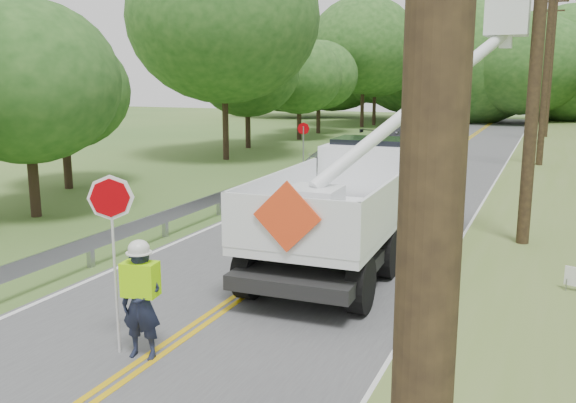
% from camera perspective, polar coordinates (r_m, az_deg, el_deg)
% --- Properties ---
extents(ground, '(140.00, 140.00, 0.00)m').
position_cam_1_polar(ground, '(9.75, -14.56, -15.24)').
color(ground, '#376027').
rests_on(ground, ground).
extents(road, '(7.20, 96.00, 0.03)m').
position_cam_1_polar(road, '(21.94, 8.26, -0.02)').
color(road, '#494A4C').
rests_on(road, ground).
extents(guardrail, '(0.18, 48.00, 0.77)m').
position_cam_1_polar(guardrail, '(24.00, -0.44, 2.40)').
color(guardrail, '#919398').
rests_on(guardrail, ground).
extents(utility_poles, '(1.60, 43.30, 10.00)m').
position_cam_1_polar(utility_poles, '(23.84, 22.61, 12.86)').
color(utility_poles, black).
rests_on(utility_poles, ground).
extents(treeline_left, '(10.03, 54.62, 11.63)m').
position_cam_1_polar(treeline_left, '(41.04, 0.43, 13.86)').
color(treeline_left, '#332319').
rests_on(treeline_left, ground).
extents(treeline_horizon, '(57.55, 15.13, 12.08)m').
position_cam_1_polar(treeline_horizon, '(63.03, 20.39, 11.79)').
color(treeline_horizon, '#1F4819').
rests_on(treeline_horizon, ground).
extents(flagger, '(1.11, 0.51, 2.85)m').
position_cam_1_polar(flagger, '(9.84, -13.48, -8.36)').
color(flagger, '#191E33').
rests_on(flagger, road).
extents(bucket_truck, '(4.93, 7.78, 7.40)m').
position_cam_1_polar(bucket_truck, '(15.27, 7.38, 1.34)').
color(bucket_truck, black).
rests_on(bucket_truck, road).
extents(suv_silver, '(3.87, 6.85, 1.81)m').
position_cam_1_polar(suv_silver, '(21.98, 4.76, 2.50)').
color(suv_silver, silver).
rests_on(suv_silver, road).
extents(suv_darkgrey, '(3.80, 6.44, 1.75)m').
position_cam_1_polar(suv_darkgrey, '(34.32, 10.61, 5.50)').
color(suv_darkgrey, '#323439').
rests_on(suv_darkgrey, road).
extents(stop_sign_permanent, '(0.49, 0.19, 2.41)m').
position_cam_1_polar(stop_sign_permanent, '(26.55, 1.43, 5.52)').
color(stop_sign_permanent, '#919398').
rests_on(stop_sign_permanent, ground).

